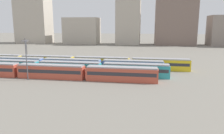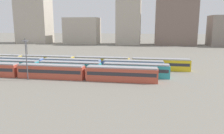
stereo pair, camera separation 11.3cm
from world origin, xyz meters
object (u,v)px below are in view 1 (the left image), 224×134
Objects in this scene: train_track_1 at (70,68)px; train_track_2 at (72,65)px; catenary_pole_1 at (27,51)px; catenary_pole_2 at (26,57)px; train_track_3 at (74,62)px; train_track_0 at (51,71)px.

train_track_1 is 5.34m from train_track_2.
catenary_pole_2 reaches higher than catenary_pole_1.
train_track_2 is 6.34× the size of catenary_pole_1.
train_track_1 and train_track_2 have the same top height.
train_track_3 is (-1.14, 5.20, 0.00)m from train_track_2.
train_track_0 is 15.63m from train_track_3.
catenary_pole_2 is (-6.08, -18.46, 4.05)m from train_track_3.
train_track_2 is (-1.21, 5.20, 0.00)m from train_track_1.
catenary_pole_2 is (12.58, -21.38, 1.03)m from catenary_pole_1.
catenary_pole_2 is at bearing -108.23° from train_track_3.
catenary_pole_1 is at bearing 147.62° from train_track_1.
catenary_pole_2 is (-7.21, -13.26, 4.05)m from train_track_2.
train_track_0 is at bearing 28.96° from catenary_pole_2.
train_track_1 is 12.34m from catenary_pole_2.
catenary_pole_2 reaches higher than train_track_3.
train_track_3 is at bearing 71.77° from catenary_pole_2.
train_track_0 is 10.60m from train_track_2.
catenary_pole_1 is at bearing 120.47° from catenary_pole_2.
catenary_pole_2 is at bearing -136.28° from train_track_1.
train_track_1 is at bearing 43.72° from catenary_pole_2.
train_track_2 is (2.05, 10.40, 0.00)m from train_track_0.
train_track_0 is 5.17× the size of catenary_pole_2.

